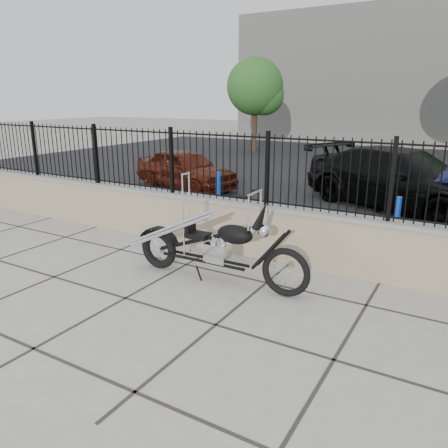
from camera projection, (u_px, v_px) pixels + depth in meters
ground_plane at (125, 298)px, 6.18m from camera, size 90.00×90.00×0.00m
parking_lot at (353, 173)px, 16.54m from camera, size 30.00×30.00×0.00m
retaining_wall at (217, 224)px, 8.12m from camera, size 14.00×0.36×0.96m
iron_fence at (216, 166)px, 7.81m from camera, size 14.00×0.08×1.20m
background_building at (417, 76)px, 27.03m from camera, size 22.00×6.00×8.00m
chopper_motorcycle at (214, 229)px, 6.56m from camera, size 2.80×0.55×1.67m
car_red at (185, 169)px, 13.51m from camera, size 3.83×2.25×1.22m
car_black at (402, 179)px, 10.99m from camera, size 5.63×4.14×1.52m
bollard_a at (218, 193)px, 10.61m from camera, size 0.15×0.15×1.01m
bollard_b at (396, 221)px, 8.33m from camera, size 0.11×0.11×0.94m
tree_left at (255, 84)px, 22.18m from camera, size 2.88×2.88×4.86m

